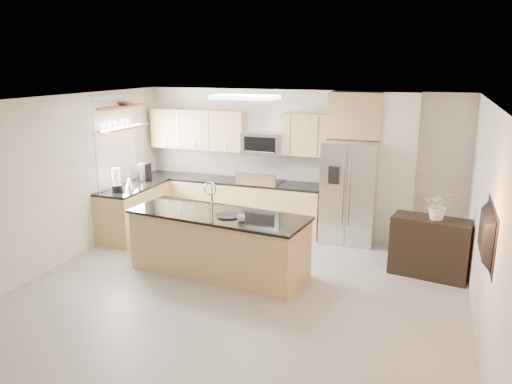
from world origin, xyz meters
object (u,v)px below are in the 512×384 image
at_px(coffee_maker, 144,172).
at_px(range, 261,205).
at_px(blender, 117,182).
at_px(bowl, 126,102).
at_px(island, 219,243).
at_px(cup, 241,218).
at_px(flower_vase, 440,198).
at_px(platter, 228,216).
at_px(television, 481,234).
at_px(credenza, 430,247).
at_px(kettle, 129,182).
at_px(refrigerator, 350,192).
at_px(microwave, 263,143).

bearing_deg(coffee_maker, range, 16.78).
bearing_deg(blender, bowl, 104.15).
xyz_separation_m(island, coffee_maker, (-2.17, 1.47, 0.61)).
distance_m(cup, flower_vase, 2.83).
xyz_separation_m(platter, flower_vase, (2.84, 0.99, 0.27)).
relative_size(cup, television, 0.11).
bearing_deg(platter, cup, -29.91).
bearing_deg(bowl, credenza, -3.62).
height_order(platter, kettle, kettle).
relative_size(coffee_maker, bowl, 0.82).
height_order(credenza, kettle, kettle).
bearing_deg(island, cup, -20.75).
bearing_deg(refrigerator, platter, -123.03).
xyz_separation_m(range, blender, (-2.07, -1.52, 0.63)).
height_order(island, kettle, island).
bearing_deg(kettle, cup, -23.45).
bearing_deg(kettle, island, -22.57).
relative_size(kettle, flower_vase, 0.39).
relative_size(refrigerator, credenza, 1.61).
height_order(island, flower_vase, flower_vase).
distance_m(platter, television, 3.40).
distance_m(cup, bowl, 3.46).
bearing_deg(blender, credenza, 4.01).
bearing_deg(flower_vase, bowl, 176.11).
height_order(range, microwave, microwave).
distance_m(cup, kettle, 2.78).
distance_m(coffee_maker, television, 6.14).
distance_m(credenza, coffee_maker, 5.21).
height_order(refrigerator, blender, refrigerator).
bearing_deg(coffee_maker, television, -23.94).
bearing_deg(cup, kettle, 156.55).
bearing_deg(blender, cup, -17.28).
bearing_deg(cup, bowl, 151.57).
bearing_deg(range, coffee_maker, -163.22).
bearing_deg(television, refrigerator, 31.04).
relative_size(refrigerator, bowl, 4.39).
bearing_deg(island, flower_vase, 23.13).
xyz_separation_m(cup, coffee_maker, (-2.62, 1.70, 0.11)).
distance_m(island, cup, 0.72).
distance_m(range, refrigerator, 1.71).
height_order(refrigerator, television, refrigerator).
relative_size(credenza, television, 1.03).
xyz_separation_m(island, bowl, (-2.32, 1.27, 1.92)).
relative_size(kettle, bowl, 0.60).
distance_m(blender, coffee_maker, 0.89).
bearing_deg(coffee_maker, island, -34.11).
bearing_deg(credenza, bowl, -174.01).
bearing_deg(coffee_maker, microwave, 19.84).
distance_m(island, flower_vase, 3.26).
xyz_separation_m(range, flower_vase, (3.11, -1.19, 0.73)).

